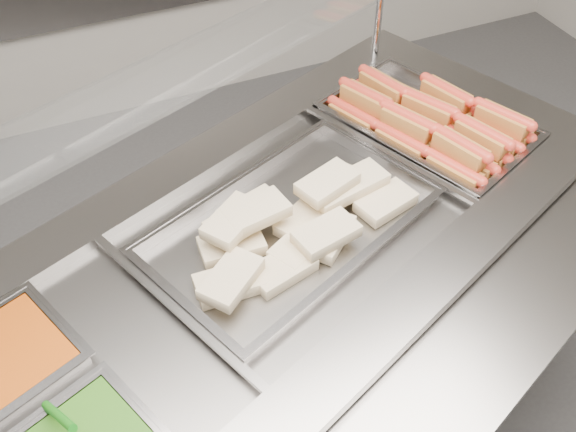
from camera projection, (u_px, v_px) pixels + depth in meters
name	position (u px, v px, depth m)	size (l,w,h in m)	color
steam_counter	(276.00, 341.00, 2.04)	(2.28, 1.64, 1.00)	slate
tray_rail	(450.00, 377.00, 1.45)	(1.95, 1.10, 0.06)	gray
sneeze_guard	(199.00, 65.00, 1.52)	(1.82, 0.99, 0.49)	silver
pan_hotdogs	(426.00, 132.00, 2.07)	(0.58, 0.71, 0.11)	gray
pan_wraps	(291.00, 228.00, 1.74)	(0.87, 0.69, 0.08)	gray
hotdogs_in_buns	(431.00, 122.00, 2.02)	(0.52, 0.62, 0.13)	#A15D21
tortilla_wraps	(293.00, 223.00, 1.69)	(0.68, 0.40, 0.11)	tan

